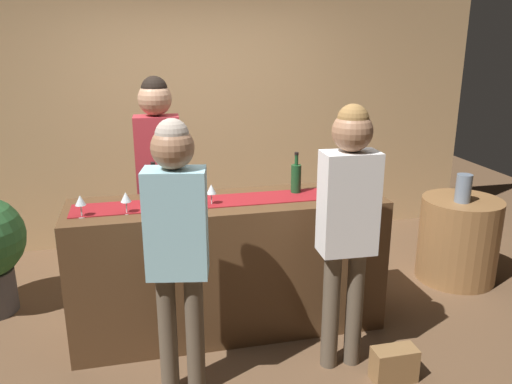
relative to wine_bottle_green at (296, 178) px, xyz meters
name	(u,v)px	position (x,y,z in m)	size (l,w,h in m)	color
ground_plane	(230,326)	(-0.51, -0.07, -1.10)	(10.00, 10.00, 0.00)	brown
back_wall	(194,101)	(-0.51, 1.83, 0.35)	(6.00, 0.12, 2.90)	tan
bar_counter	(229,266)	(-0.51, -0.07, -0.61)	(2.20, 0.60, 0.99)	#543821
counter_runner_cloth	(228,200)	(-0.51, -0.07, -0.11)	(2.09, 0.28, 0.01)	maroon
wine_bottle_green	(296,178)	(0.00, 0.00, 0.00)	(0.07, 0.07, 0.30)	#194723
wine_bottle_clear	(154,190)	(-1.01, -0.07, 0.00)	(0.07, 0.07, 0.30)	#B2C6C1
wine_glass_near_customer	(80,201)	(-1.47, -0.19, -0.01)	(0.07, 0.07, 0.14)	silver
wine_glass_mid_counter	(126,198)	(-1.20, -0.19, -0.01)	(0.07, 0.07, 0.14)	silver
wine_glass_far_end	(211,190)	(-0.64, -0.13, -0.01)	(0.07, 0.07, 0.14)	silver
bartender	(158,164)	(-0.95, 0.51, 0.03)	(0.35, 0.25, 1.81)	#26262B
customer_sipping	(348,212)	(0.12, -0.68, -0.04)	(0.35, 0.24, 1.72)	brown
customer_browsing	(177,233)	(-0.92, -0.73, -0.07)	(0.37, 0.26, 1.68)	brown
round_side_table	(458,239)	(1.60, 0.27, -0.73)	(0.68, 0.68, 0.74)	olive
vase_on_side_table	(464,188)	(1.54, 0.21, -0.24)	(0.13, 0.13, 0.24)	slate
handbag	(394,364)	(0.38, -0.92, -0.99)	(0.28, 0.14, 0.22)	olive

